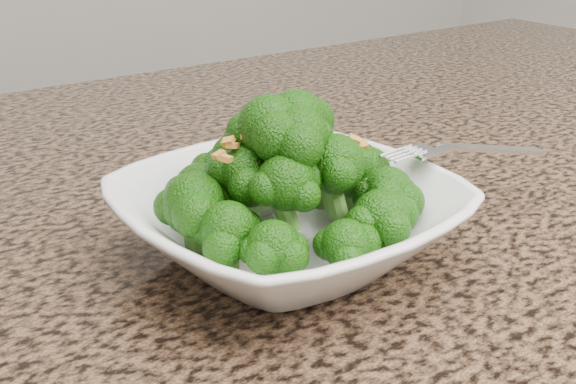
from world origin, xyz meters
TOP-DOWN VIEW (x-y plane):
  - granite_counter at (0.00, 0.30)m, footprint 1.64×1.04m
  - bowl at (-0.14, 0.25)m, footprint 0.24×0.24m
  - broccoli_pile at (-0.14, 0.25)m, footprint 0.20×0.20m
  - garlic_topping at (-0.14, 0.25)m, footprint 0.12×0.12m
  - fork at (-0.01, 0.22)m, footprint 0.19×0.04m

SIDE VIEW (x-z plane):
  - granite_counter at x=0.00m, z-range 0.87..0.90m
  - bowl at x=-0.14m, z-range 0.90..0.96m
  - fork at x=-0.01m, z-range 0.96..0.97m
  - broccoli_pile at x=-0.14m, z-range 0.96..1.03m
  - garlic_topping at x=-0.14m, z-range 1.03..1.04m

